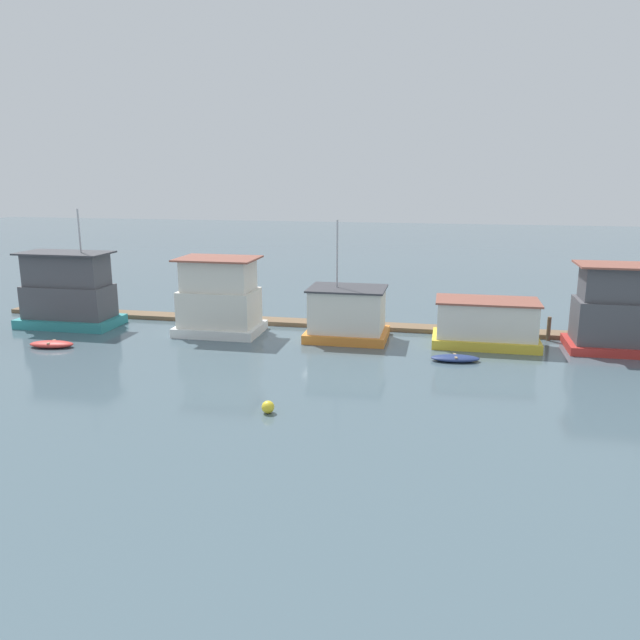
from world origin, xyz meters
The scene contains 12 objects.
ground_plane centered at (0.00, 0.00, 0.00)m, with size 200.00×200.00×0.00m, color #475B66.
dock_walkway centered at (0.00, 3.09, 0.15)m, with size 51.00×1.60×0.30m, color brown.
houseboat_teal centered at (-18.44, -0.53, 2.40)m, with size 6.95×3.67×8.37m.
houseboat_white centered at (-7.12, -0.41, 2.39)m, with size 5.62×4.00×5.22m.
houseboat_orange centered at (1.66, -0.16, 1.67)m, with size 5.31×4.02×7.84m.
houseboat_yellow centered at (10.57, 0.07, 1.43)m, with size 6.64×3.61×2.96m.
houseboat_red centered at (19.02, 0.39, 2.46)m, with size 7.05×3.79×9.52m.
dinghy_red centered at (-16.31, -5.97, 0.21)m, with size 2.93×1.51×0.43m.
dinghy_navy centered at (8.68, -3.93, 0.19)m, with size 2.94×1.46×0.37m.
mooring_post_centre centered at (11.90, 2.04, 0.92)m, with size 0.26×0.26×1.84m, color brown.
mooring_post_far_right centered at (14.70, 2.04, 0.80)m, with size 0.25×0.25×1.59m, color brown.
buoy_yellow centered at (0.19, -13.92, 0.30)m, with size 0.59×0.59×0.59m, color yellow.
Camera 1 is at (7.90, -39.77, 10.75)m, focal length 35.00 mm.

